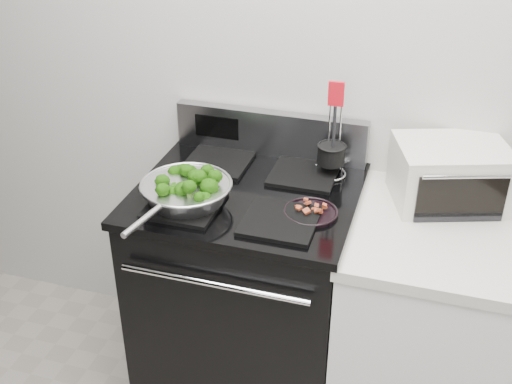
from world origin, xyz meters
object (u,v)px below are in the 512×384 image
at_px(gas_range, 248,291).
at_px(utensil_holder, 331,159).
at_px(skillet, 186,191).
at_px(toaster_oven, 449,174).
at_px(bacon_plate, 311,210).

height_order(gas_range, utensil_holder, utensil_holder).
bearing_deg(skillet, toaster_oven, 32.32).
distance_m(gas_range, skillet, 0.56).
distance_m(skillet, bacon_plate, 0.43).
xyz_separation_m(bacon_plate, utensil_holder, (0.01, 0.29, 0.05)).
distance_m(gas_range, utensil_holder, 0.62).
bearing_deg(skillet, utensil_holder, 49.62).
bearing_deg(toaster_oven, bacon_plate, -165.72).
distance_m(skillet, utensil_holder, 0.56).
xyz_separation_m(skillet, toaster_oven, (0.85, 0.34, 0.03)).
distance_m(bacon_plate, utensil_holder, 0.29).
xyz_separation_m(bacon_plate, toaster_oven, (0.43, 0.28, 0.06)).
xyz_separation_m(utensil_holder, toaster_oven, (0.42, -0.01, 0.01)).
relative_size(skillet, toaster_oven, 1.12).
bearing_deg(utensil_holder, bacon_plate, -93.84).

